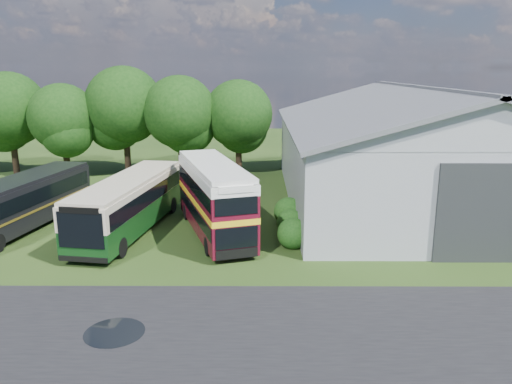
{
  "coord_description": "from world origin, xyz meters",
  "views": [
    {
      "loc": [
        3.74,
        -19.37,
        9.4
      ],
      "look_at": [
        3.62,
        8.0,
        2.56
      ],
      "focal_mm": 35.0,
      "sensor_mm": 36.0,
      "label": 1
    }
  ],
  "objects_px": {
    "storage_shed": "(416,143)",
    "bus_maroon_double": "(214,199)",
    "bus_green_single": "(130,203)",
    "bus_dark_single": "(23,202)"
  },
  "relations": [
    {
      "from": "storage_shed",
      "to": "bus_maroon_double",
      "type": "relative_size",
      "value": 2.47
    },
    {
      "from": "bus_maroon_double",
      "to": "bus_green_single",
      "type": "bearing_deg",
      "value": 157.06
    },
    {
      "from": "bus_green_single",
      "to": "bus_maroon_double",
      "type": "relative_size",
      "value": 1.18
    },
    {
      "from": "storage_shed",
      "to": "bus_maroon_double",
      "type": "height_order",
      "value": "storage_shed"
    },
    {
      "from": "bus_green_single",
      "to": "bus_dark_single",
      "type": "bearing_deg",
      "value": -175.85
    },
    {
      "from": "storage_shed",
      "to": "bus_dark_single",
      "type": "xyz_separation_m",
      "value": [
        -25.28,
        -6.77,
        -2.53
      ]
    },
    {
      "from": "bus_maroon_double",
      "to": "storage_shed",
      "type": "bearing_deg",
      "value": 11.66
    },
    {
      "from": "bus_maroon_double",
      "to": "bus_dark_single",
      "type": "xyz_separation_m",
      "value": [
        -11.5,
        0.99,
        -0.45
      ]
    },
    {
      "from": "storage_shed",
      "to": "bus_maroon_double",
      "type": "bearing_deg",
      "value": -150.64
    },
    {
      "from": "storage_shed",
      "to": "bus_maroon_double",
      "type": "xyz_separation_m",
      "value": [
        -13.78,
        -7.75,
        -2.08
      ]
    }
  ]
}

